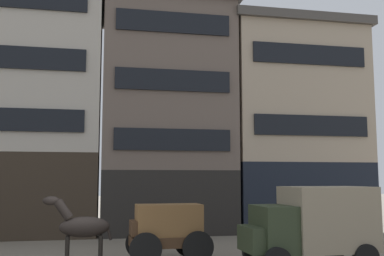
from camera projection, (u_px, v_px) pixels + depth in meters
The scene contains 7 objects.
building_center_left at pixel (18, 104), 24.16m from camera, with size 9.19×6.49×13.70m.
building_center_right at pixel (165, 115), 25.66m from camera, with size 7.56×6.49×12.96m.
building_far_right at pixel (289, 125), 27.06m from camera, with size 8.25×6.49×12.09m.
cargo_wagon at pixel (167, 228), 15.80m from camera, with size 2.96×1.62×1.98m.
draft_horse at pixel (82, 226), 15.24m from camera, with size 2.35×0.67×2.30m.
delivery_truck_far at pixel (312, 223), 14.80m from camera, with size 4.41×2.27×2.62m.
pedestrian_officer at pixel (349, 222), 19.66m from camera, with size 0.42×0.42×1.79m.
Camera 1 is at (0.77, -14.53, 2.91)m, focal length 41.86 mm.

